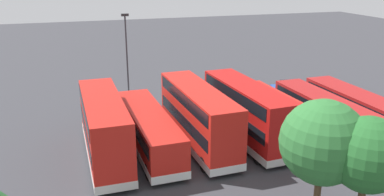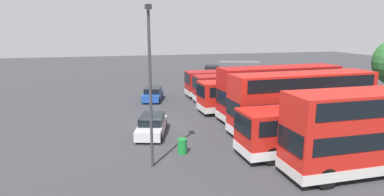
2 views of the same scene
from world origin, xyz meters
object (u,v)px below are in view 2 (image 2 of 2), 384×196
Objects in this scene: box_truck_blue at (233,72)px; bus_double_decker_fifth at (302,101)px; lamp_post_tall at (150,77)px; bus_double_decker_fourth at (279,91)px; bus_single_deck_third at (256,94)px; car_hatchback_silver at (153,94)px; bus_single_deck_sixth at (327,126)px; bus_single_deck_second at (247,86)px; bus_double_decker_seventh at (379,128)px; waste_bin_yellow at (182,146)px; car_small_green at (152,125)px; bus_single_deck_near_end at (233,82)px.

bus_double_decker_fifth is at bearing -7.77° from box_truck_blue.
box_truck_blue is 0.88× the size of lamp_post_tall.
bus_double_decker_fourth is 3.88m from bus_double_decker_fifth.
bus_double_decker_fourth is at bearing 176.24° from bus_double_decker_fifth.
bus_single_deck_third is 11.25m from car_hatchback_silver.
bus_single_deck_sixth is 1.34× the size of lamp_post_tall.
bus_double_decker_seventh is at bearing -0.87° from bus_single_deck_second.
car_hatchback_silver is (-9.84, -9.62, -1.75)m from bus_double_decker_fourth.
bus_single_deck_second is 10.91m from bus_double_decker_fifth.
waste_bin_yellow is (-1.79, -9.09, -1.15)m from bus_single_deck_sixth.
car_small_green is (-9.26, -11.14, -1.75)m from bus_double_decker_seventh.
car_small_green is (1.61, -11.20, -1.75)m from bus_double_decker_fourth.
box_truck_blue is at bearing 174.53° from bus_double_decker_seventh.
bus_double_decker_fourth is 11.45m from car_small_green.
bus_double_decker_seventh is at bearing 50.25° from car_small_green.
box_truck_blue is 26.38m from waste_bin_yellow.
box_truck_blue is (-17.42, 2.65, -0.74)m from bus_double_decker_fourth.
bus_single_deck_sixth is at bearing -0.78° from bus_single_deck_third.
bus_single_deck_sixth is at bearing -168.26° from bus_double_decker_seventh.
bus_double_decker_fifth is at bearing 172.50° from bus_single_deck_sixth.
bus_double_decker_seventh is 22.88m from car_hatchback_silver.
bus_single_deck_near_end is at bearing 175.98° from bus_single_deck_third.
waste_bin_yellow is (15.63, -0.22, -0.22)m from car_hatchback_silver.
bus_single_deck_sixth is at bearing -5.60° from bus_double_decker_fourth.
bus_single_deck_second is 2.43× the size of car_small_green.
bus_single_deck_near_end is 9.58m from car_hatchback_silver.
bus_single_deck_near_end and bus_single_deck_third have the same top height.
bus_double_decker_fourth is 2.52× the size of car_hatchback_silver.
bus_single_deck_second is 3.89m from bus_single_deck_third.
bus_double_decker_fifth reaches higher than bus_single_deck_second.
bus_single_deck_near_end is 0.94× the size of bus_single_deck_sixth.
bus_single_deck_sixth is 19.58m from car_hatchback_silver.
bus_single_deck_second is at bearing 127.02° from car_small_green.
bus_single_deck_third is 11.91× the size of waste_bin_yellow.
bus_single_deck_sixth is (7.58, -0.74, -0.82)m from bus_double_decker_fourth.
car_hatchback_silver is at bearing -87.03° from bus_single_deck_near_end.
bus_double_decker_fourth is at bearing 98.18° from car_small_green.
bus_double_decker_fourth is 1.38× the size of box_truck_blue.
bus_double_decker_fifth is (3.87, -0.25, 0.00)m from bus_double_decker_fourth.
lamp_post_tall is at bearing -54.38° from waste_bin_yellow.
bus_double_decker_seventh is 1.37× the size of box_truck_blue.
bus_double_decker_seventh is 1.21× the size of lamp_post_tall.
lamp_post_tall is 5.35m from waste_bin_yellow.
car_small_green is at bearing -65.65° from bus_single_deck_third.
waste_bin_yellow is at bearing -38.16° from bus_single_deck_second.
bus_single_deck_near_end is 1.42× the size of box_truck_blue.
bus_single_deck_second is at bearing 5.29° from bus_single_deck_near_end.
box_truck_blue is 8.32× the size of waste_bin_yellow.
bus_single_deck_third is at bearing 53.58° from car_hatchback_silver.
waste_bin_yellow is at bearing -45.81° from bus_single_deck_third.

